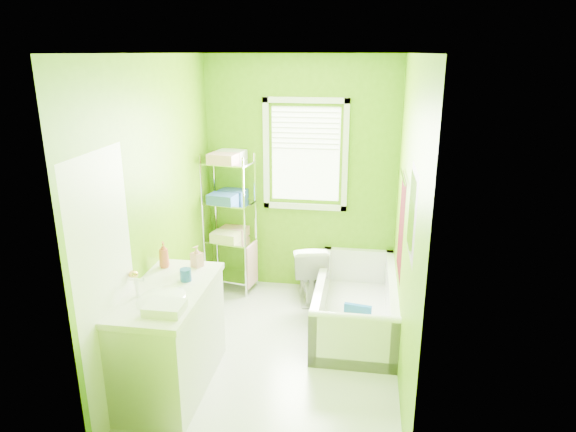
% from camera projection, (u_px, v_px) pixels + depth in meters
% --- Properties ---
extents(ground, '(2.90, 2.90, 0.00)m').
position_uv_depth(ground, '(279.00, 352.00, 4.67)').
color(ground, silver).
rests_on(ground, ground).
extents(room_envelope, '(2.14, 2.94, 2.62)m').
position_uv_depth(room_envelope, '(278.00, 188.00, 4.20)').
color(room_envelope, '#579107').
rests_on(room_envelope, ground).
extents(window, '(0.92, 0.05, 1.22)m').
position_uv_depth(window, '(305.00, 149.00, 5.51)').
color(window, white).
rests_on(window, ground).
extents(door, '(0.09, 0.80, 2.00)m').
position_uv_depth(door, '(108.00, 293.00, 3.58)').
color(door, white).
rests_on(door, ground).
extents(right_wall_decor, '(0.04, 1.48, 1.17)m').
position_uv_depth(right_wall_decor, '(405.00, 221.00, 4.10)').
color(right_wall_decor, '#46080B').
rests_on(right_wall_decor, ground).
extents(bathtub, '(0.77, 1.64, 0.53)m').
position_uv_depth(bathtub, '(355.00, 310.00, 5.08)').
color(bathtub, white).
rests_on(bathtub, ground).
extents(toilet, '(0.50, 0.71, 0.66)m').
position_uv_depth(toilet, '(309.00, 270.00, 5.61)').
color(toilet, white).
rests_on(toilet, ground).
extents(vanity, '(0.59, 1.16, 1.09)m').
position_uv_depth(vanity, '(170.00, 336.00, 4.06)').
color(vanity, silver).
rests_on(vanity, ground).
extents(wire_shelf_unit, '(0.58, 0.47, 1.59)m').
position_uv_depth(wire_shelf_unit, '(230.00, 208.00, 5.66)').
color(wire_shelf_unit, silver).
rests_on(wire_shelf_unit, ground).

